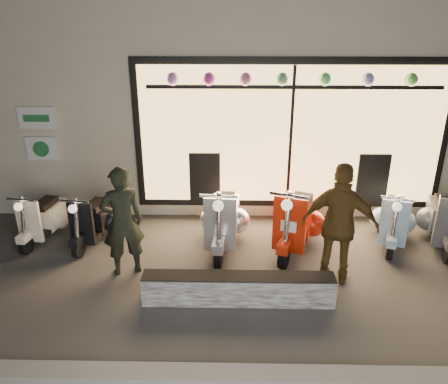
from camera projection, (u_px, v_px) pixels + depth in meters
The scene contains 12 objects.
ground at pixel (246, 274), 6.37m from camera, with size 40.00×40.00×0.00m, color #383533.
kerb at pixel (251, 377), 4.49m from camera, with size 40.00×0.25×0.12m, color slate.
shop_building at pixel (242, 79), 10.17m from camera, with size 10.20×6.23×4.20m.
graffiti_barrier at pixel (238, 289), 5.69m from camera, with size 2.49×0.28×0.40m, color black.
scooter_silver at pixel (224, 218), 7.12m from camera, with size 0.56×1.52×1.09m.
scooter_red at pixel (298, 219), 7.06m from camera, with size 0.86×1.53×1.11m.
scooter_black at pixel (96, 218), 7.28m from camera, with size 0.53×1.26×0.89m.
scooter_cream at pixel (46, 216), 7.37m from camera, with size 0.50×1.24×0.88m.
scooter_blue at pixel (393, 218), 7.22m from camera, with size 0.73×1.33×0.96m.
scooter_grey at pixel (444, 218), 7.17m from camera, with size 0.70×1.43×1.02m.
man at pixel (122, 222), 6.13m from camera, with size 0.59×0.39×1.63m, color black.
woman at pixel (340, 225), 5.91m from camera, with size 1.02×0.43×1.75m, color brown.
Camera 1 is at (-0.20, -5.44, 3.53)m, focal length 35.00 mm.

